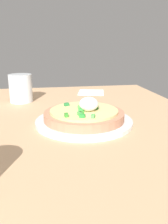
{
  "coord_description": "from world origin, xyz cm",
  "views": [
    {
      "loc": [
        -52.47,
        5.37,
        22.39
      ],
      "look_at": [
        3.45,
        -4.01,
        5.43
      ],
      "focal_mm": 37.4,
      "sensor_mm": 36.0,
      "label": 1
    }
  ],
  "objects_px": {
    "plate": "(84,121)",
    "cup_near": "(21,89)",
    "pizza": "(84,114)",
    "napkin": "(91,92)"
  },
  "relations": [
    {
      "from": "plate",
      "to": "cup_near",
      "type": "height_order",
      "value": "cup_near"
    },
    {
      "from": "pizza",
      "to": "napkin",
      "type": "bearing_deg",
      "value": -13.85
    },
    {
      "from": "plate",
      "to": "pizza",
      "type": "bearing_deg",
      "value": -145.78
    },
    {
      "from": "napkin",
      "to": "pizza",
      "type": "bearing_deg",
      "value": 166.15
    },
    {
      "from": "plate",
      "to": "cup_near",
      "type": "relative_size",
      "value": 2.6
    },
    {
      "from": "pizza",
      "to": "cup_near",
      "type": "bearing_deg",
      "value": 34.14
    },
    {
      "from": "napkin",
      "to": "plate",
      "type": "bearing_deg",
      "value": 166.02
    },
    {
      "from": "plate",
      "to": "cup_near",
      "type": "distance_m",
      "value": 0.32
    },
    {
      "from": "pizza",
      "to": "cup_near",
      "type": "height_order",
      "value": "cup_near"
    },
    {
      "from": "pizza",
      "to": "cup_near",
      "type": "relative_size",
      "value": 2.14
    }
  ]
}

